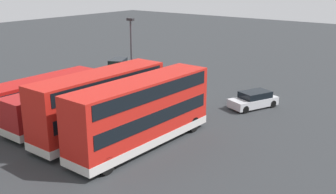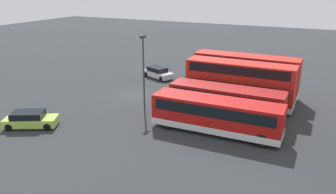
{
  "view_description": "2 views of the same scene",
  "coord_description": "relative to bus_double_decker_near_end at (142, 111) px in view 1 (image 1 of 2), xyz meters",
  "views": [
    {
      "loc": [
        -22.16,
        29.19,
        10.95
      ],
      "look_at": [
        -2.84,
        4.4,
        1.45
      ],
      "focal_mm": 43.18,
      "sensor_mm": 36.0,
      "label": 1
    },
    {
      "loc": [
        30.26,
        18.48,
        12.03
      ],
      "look_at": [
        1.71,
        4.6,
        1.09
      ],
      "focal_mm": 35.62,
      "sensor_mm": 36.0,
      "label": 2
    }
  ],
  "objects": [
    {
      "name": "ground_plane",
      "position": [
        5.5,
        -10.59,
        -2.45
      ],
      "size": [
        140.0,
        140.0,
        0.0
      ],
      "primitive_type": "plane",
      "color": "#2D3033"
    },
    {
      "name": "bus_double_decker_near_end",
      "position": [
        0.0,
        0.0,
        0.0
      ],
      "size": [
        2.79,
        11.43,
        4.55
      ],
      "color": "red",
      "rests_on": "ground"
    },
    {
      "name": "bus_double_decker_second",
      "position": [
        3.61,
        0.27,
        -0.0
      ],
      "size": [
        2.64,
        10.83,
        4.55
      ],
      "color": "red",
      "rests_on": "ground"
    },
    {
      "name": "bus_single_deck_third",
      "position": [
        7.29,
        0.03,
        -0.83
      ],
      "size": [
        2.62,
        10.61,
        2.95
      ],
      "color": "#A51919",
      "rests_on": "ground"
    },
    {
      "name": "bus_single_deck_fourth",
      "position": [
        10.87,
        0.24,
        -0.83
      ],
      "size": [
        2.74,
        10.92,
        2.95
      ],
      "color": "#B71411",
      "rests_on": "ground"
    },
    {
      "name": "car_hatchback_silver",
      "position": [
        -2.13,
        -12.0,
        -1.75
      ],
      "size": [
        3.27,
        4.63,
        1.43
      ],
      "color": "silver",
      "rests_on": "ground"
    },
    {
      "name": "car_small_green",
      "position": [
        16.88,
        -14.69,
        -1.75
      ],
      "size": [
        3.67,
        4.78,
        1.43
      ],
      "color": "#A5D14C",
      "rests_on": "ground"
    },
    {
      "name": "lamp_post_tall",
      "position": [
        8.39,
        -8.07,
        1.86
      ],
      "size": [
        0.7,
        0.3,
        7.29
      ],
      "color": "#38383D",
      "rests_on": "ground"
    }
  ]
}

